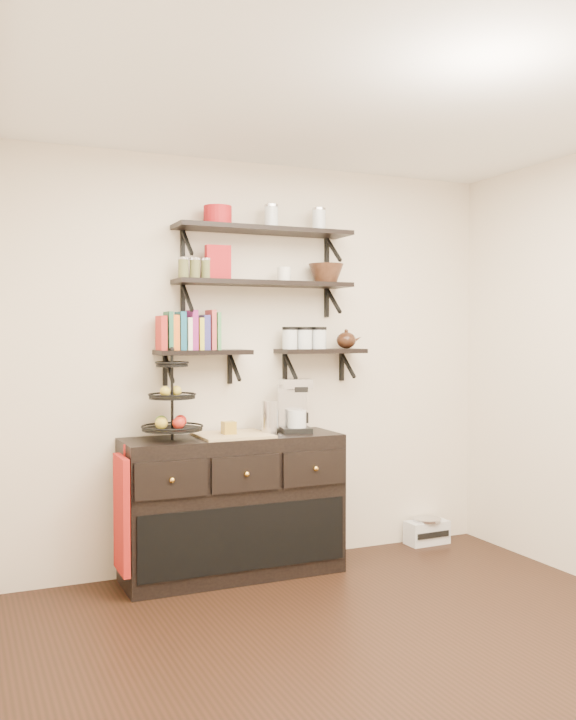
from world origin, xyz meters
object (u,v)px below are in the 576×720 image
Objects in this scene: radio at (427,531)px; fruit_stand at (173,409)px; coffee_maker at (294,407)px; sideboard at (233,506)px.

fruit_stand is at bearing -178.42° from radio.
coffee_maker reaches higher than radio.
fruit_stand is (-0.39, 0.00, 0.64)m from sideboard.
sideboard is 0.75m from fruit_stand.
fruit_stand reaches higher than coffee_maker.
sideboard is 2.57× the size of fruit_stand.
sideboard is 3.93× the size of coffee_maker.
fruit_stand is 2.20m from radio.
radio is (1.12, 0.10, -0.98)m from coffee_maker.
sideboard is at bearing -0.61° from fruit_stand.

